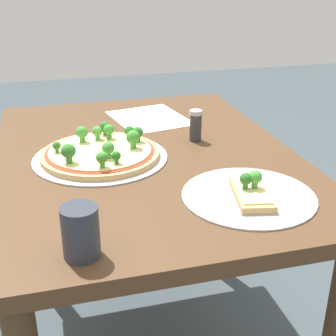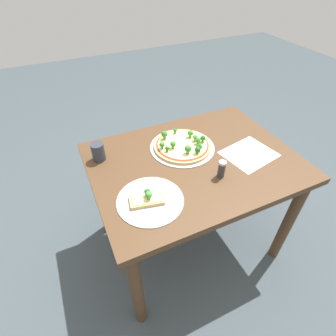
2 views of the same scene
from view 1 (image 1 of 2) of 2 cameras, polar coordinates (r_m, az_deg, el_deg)
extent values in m
cube|color=#4C331E|center=(1.26, -2.78, 1.16)|extent=(1.04, 0.78, 0.04)
cylinder|color=#4C331E|center=(1.90, 4.17, -2.48)|extent=(0.06, 0.06, 0.67)
cylinder|color=#4C331E|center=(1.81, -16.03, -4.79)|extent=(0.06, 0.06, 0.67)
cylinder|color=#A3A3A8|center=(1.23, -8.23, 1.28)|extent=(0.35, 0.35, 0.00)
cylinder|color=tan|center=(1.23, -8.25, 1.67)|extent=(0.31, 0.31, 0.01)
cylinder|color=#B73823|center=(1.22, -8.28, 2.02)|extent=(0.28, 0.28, 0.00)
cylinder|color=#F4DB8E|center=(1.22, -8.28, 2.15)|extent=(0.27, 0.27, 0.00)
sphere|color=#286B23|center=(1.22, -13.43, 2.75)|extent=(0.02, 0.02, 0.02)
cylinder|color=#37742D|center=(1.23, -13.37, 2.15)|extent=(0.01, 0.01, 0.01)
sphere|color=#3D8933|center=(1.16, -7.31, 2.45)|extent=(0.03, 0.03, 0.03)
cylinder|color=#488E3A|center=(1.16, -7.26, 1.53)|extent=(0.01, 0.01, 0.01)
sphere|color=#286B23|center=(1.27, -4.72, 4.51)|extent=(0.03, 0.03, 0.03)
cylinder|color=#37742D|center=(1.28, -4.69, 3.74)|extent=(0.01, 0.01, 0.01)
sphere|color=#3D8933|center=(1.11, -8.07, 1.27)|extent=(0.03, 0.03, 0.03)
cylinder|color=#488E3A|center=(1.11, -8.01, 0.38)|extent=(0.01, 0.01, 0.01)
sphere|color=#286B23|center=(1.32, -7.69, 5.05)|extent=(0.03, 0.03, 0.03)
cylinder|color=#37742D|center=(1.32, -7.64, 4.30)|extent=(0.01, 0.01, 0.01)
sphere|color=#3D8933|center=(1.29, -7.24, 4.66)|extent=(0.03, 0.03, 0.03)
cylinder|color=#488E3A|center=(1.29, -7.19, 3.84)|extent=(0.01, 0.01, 0.01)
sphere|color=#479338|center=(1.28, -8.63, 4.46)|extent=(0.03, 0.03, 0.03)
cylinder|color=#51973E|center=(1.29, -8.58, 3.71)|extent=(0.01, 0.01, 0.01)
sphere|color=#3D8933|center=(1.27, -10.46, 4.31)|extent=(0.03, 0.03, 0.03)
cylinder|color=#488E3A|center=(1.28, -10.39, 3.44)|extent=(0.01, 0.01, 0.01)
sphere|color=#337A2D|center=(1.14, -12.05, 2.05)|extent=(0.04, 0.04, 0.04)
cylinder|color=#3F8136|center=(1.15, -11.96, 0.98)|extent=(0.02, 0.02, 0.02)
sphere|color=#286B23|center=(1.12, -6.34, 1.49)|extent=(0.02, 0.02, 0.02)
cylinder|color=#37742D|center=(1.13, -6.30, 0.79)|extent=(0.01, 0.01, 0.01)
sphere|color=#286B23|center=(1.26, -3.73, 4.36)|extent=(0.03, 0.03, 0.03)
cylinder|color=#37742D|center=(1.26, -3.71, 3.52)|extent=(0.01, 0.01, 0.01)
sphere|color=#3D8933|center=(1.21, -4.29, 3.80)|extent=(0.04, 0.04, 0.04)
cylinder|color=#488E3A|center=(1.22, -4.26, 2.78)|extent=(0.02, 0.02, 0.02)
cylinder|color=#A3A3A8|center=(1.04, 9.79, -3.34)|extent=(0.29, 0.29, 0.00)
cube|color=tan|center=(1.02, 10.19, -3.23)|extent=(0.16, 0.10, 0.02)
cube|color=#F4DB8E|center=(1.01, 10.23, -2.73)|extent=(0.13, 0.08, 0.00)
sphere|color=#479338|center=(1.01, 10.59, -1.07)|extent=(0.03, 0.03, 0.03)
cylinder|color=#51973E|center=(1.02, 10.51, -2.05)|extent=(0.01, 0.01, 0.01)
sphere|color=#286B23|center=(1.01, 9.45, -1.31)|extent=(0.03, 0.03, 0.03)
cylinder|color=#37742D|center=(1.01, 9.39, -2.18)|extent=(0.01, 0.01, 0.01)
cylinder|color=#2D333D|center=(0.82, -10.60, -7.68)|extent=(0.07, 0.07, 0.09)
cylinder|color=#333338|center=(1.33, 3.38, 4.95)|extent=(0.03, 0.03, 0.08)
cylinder|color=#B2B2B7|center=(1.32, 3.43, 6.78)|extent=(0.04, 0.04, 0.01)
cube|color=white|center=(1.53, -2.29, 6.09)|extent=(0.29, 0.26, 0.00)
camera|label=2|loc=(1.32, 56.16, 31.81)|focal=28.00mm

